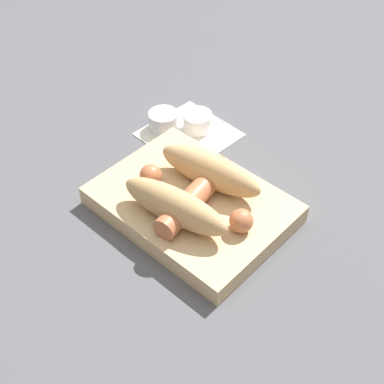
{
  "coord_description": "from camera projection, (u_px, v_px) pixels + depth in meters",
  "views": [
    {
      "loc": [
        -0.35,
        0.37,
        0.54
      ],
      "look_at": [
        0.0,
        0.0,
        0.04
      ],
      "focal_mm": 50.0,
      "sensor_mm": 36.0,
      "label": 1
    }
  ],
  "objects": [
    {
      "name": "napkin",
      "position": [
        189.0,
        134.0,
        0.86
      ],
      "size": [
        0.14,
        0.14,
        0.0
      ],
      "color": "white",
      "rests_on": "ground_plane"
    },
    {
      "name": "food_tray",
      "position": [
        192.0,
        205.0,
        0.73
      ],
      "size": [
        0.25,
        0.19,
        0.03
      ],
      "color": "tan",
      "rests_on": "ground_plane"
    },
    {
      "name": "sausage",
      "position": [
        195.0,
        196.0,
        0.7
      ],
      "size": [
        0.18,
        0.15,
        0.03
      ],
      "color": "#B26642",
      "rests_on": "food_tray"
    },
    {
      "name": "condiment_cup_far",
      "position": [
        163.0,
        122.0,
        0.87
      ],
      "size": [
        0.05,
        0.05,
        0.03
      ],
      "color": "white",
      "rests_on": "ground_plane"
    },
    {
      "name": "ground_plane",
      "position": [
        192.0,
        212.0,
        0.74
      ],
      "size": [
        3.0,
        3.0,
        0.0
      ],
      "primitive_type": "plane",
      "color": "#4C4C51"
    },
    {
      "name": "pickled_veggies",
      "position": [
        200.0,
        164.0,
        0.77
      ],
      "size": [
        0.04,
        0.05,
        0.0
      ],
      "color": "#F99E4C",
      "rests_on": "food_tray"
    },
    {
      "name": "condiment_cup_near",
      "position": [
        197.0,
        123.0,
        0.87
      ],
      "size": [
        0.05,
        0.05,
        0.03
      ],
      "color": "white",
      "rests_on": "ground_plane"
    },
    {
      "name": "bread_roll",
      "position": [
        193.0,
        187.0,
        0.7
      ],
      "size": [
        0.17,
        0.15,
        0.05
      ],
      "color": "tan",
      "rests_on": "food_tray"
    }
  ]
}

